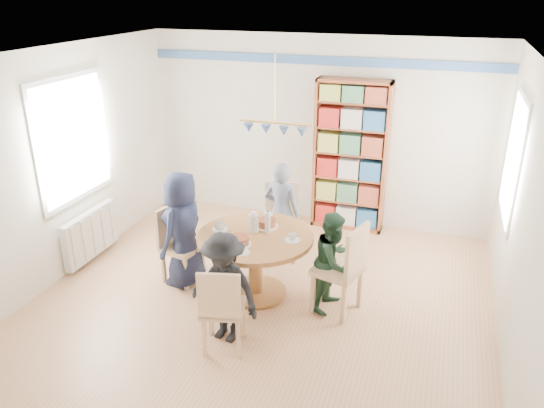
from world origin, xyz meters
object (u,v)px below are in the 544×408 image
at_px(chair_left, 177,241).
at_px(person_far, 282,212).
at_px(radiator, 91,234).
at_px(chair_right, 345,266).
at_px(dining_table, 256,251).
at_px(chair_near, 222,306).
at_px(person_left, 183,229).
at_px(person_right, 334,261).
at_px(person_near, 224,288).
at_px(bookshelf, 350,158).
at_px(chair_far, 281,217).

distance_m(chair_left, person_far, 1.36).
xyz_separation_m(radiator, chair_right, (3.33, -0.18, 0.22)).
height_order(dining_table, chair_near, chair_near).
relative_size(dining_table, person_far, 0.99).
xyz_separation_m(person_left, person_right, (1.77, 0.04, -0.13)).
xyz_separation_m(chair_right, chair_near, (-0.98, -1.01, -0.07)).
distance_m(dining_table, chair_right, 1.03).
bearing_deg(person_near, radiator, 168.34).
xyz_separation_m(person_right, person_far, (-0.87, 0.89, 0.09)).
distance_m(person_right, person_near, 1.26).
bearing_deg(person_near, person_right, 57.05).
relative_size(chair_right, person_near, 0.89).
height_order(radiator, dining_table, dining_table).
relative_size(dining_table, person_left, 0.94).
xyz_separation_m(dining_table, person_near, (-0.01, -0.87, 0.03)).
distance_m(chair_near, person_far, 1.98).
bearing_deg(bookshelf, chair_far, -119.96).
height_order(chair_far, person_right, person_right).
xyz_separation_m(dining_table, person_far, (0.02, 0.91, 0.10)).
height_order(person_far, person_near, person_far).
bearing_deg(person_left, chair_near, 48.79).
height_order(person_right, person_far, person_far).
relative_size(chair_far, bookshelf, 0.45).
distance_m(person_right, person_far, 1.24).
xyz_separation_m(chair_far, person_right, (0.90, -1.00, 0.03)).
relative_size(chair_left, chair_near, 1.02).
bearing_deg(chair_near, person_right, 52.34).
bearing_deg(dining_table, person_right, 1.71).
bearing_deg(bookshelf, person_left, -124.92).
bearing_deg(person_left, person_far, 142.95).
height_order(dining_table, person_right, person_right).
bearing_deg(person_far, chair_left, 47.67).
distance_m(chair_right, bookshelf, 2.30).
xyz_separation_m(chair_left, chair_near, (1.05, -1.08, -0.01)).
height_order(radiator, chair_left, chair_left).
height_order(person_right, person_near, person_near).
bearing_deg(bookshelf, person_right, -83.43).
xyz_separation_m(radiator, person_near, (2.29, -1.00, 0.23)).
distance_m(person_far, bookshelf, 1.45).
height_order(dining_table, chair_left, chair_left).
bearing_deg(chair_left, person_near, -41.89).
bearing_deg(person_near, chair_right, 50.23).
bearing_deg(person_right, chair_left, 102.55).
xyz_separation_m(person_far, bookshelf, (0.62, 1.25, 0.40)).
distance_m(radiator, dining_table, 2.31).
xyz_separation_m(dining_table, person_left, (-0.89, -0.01, 0.14)).
relative_size(chair_left, bookshelf, 0.43).
distance_m(chair_far, person_near, 1.90).
bearing_deg(bookshelf, radiator, -145.19).
bearing_deg(chair_near, chair_right, 45.78).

